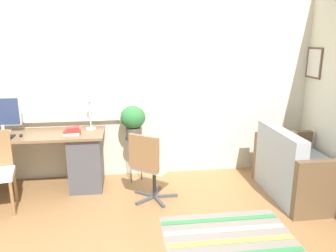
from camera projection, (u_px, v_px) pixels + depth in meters
The scene contains 12 objects.
ground_plane at pixel (99, 196), 4.04m from camera, with size 14.00×14.00×0.00m, color #9E7042.
wall_back_with_window at pixel (96, 79), 4.34m from camera, with size 9.00×0.12×2.70m.
desk at pixel (25, 161), 4.11m from camera, with size 1.99×0.60×0.74m.
monitor at pixel (1, 114), 4.04m from camera, with size 0.46×0.18×0.45m.
mouse at pixel (21, 135), 3.92m from camera, with size 0.04×0.06×0.03m.
desk_lamp at pixel (90, 110), 4.20m from camera, with size 0.13×0.13×0.40m.
book_stack at pixel (72, 131), 4.01m from camera, with size 0.21×0.13×0.09m.
office_chair_swivel at pixel (151, 165), 3.82m from camera, with size 0.58×0.58×0.84m.
couch_loveseat at pixel (299, 173), 4.00m from camera, with size 0.80×1.18×0.84m.
plant_stand at pixel (134, 144), 4.37m from camera, with size 0.22×0.22×0.61m.
potted_plant at pixel (133, 119), 4.28m from camera, with size 0.33×0.33×0.43m.
floor_rug_striped at pixel (228, 236), 3.21m from camera, with size 1.28×0.88×0.01m.
Camera 1 is at (0.36, -3.76, 1.87)m, focal length 35.00 mm.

